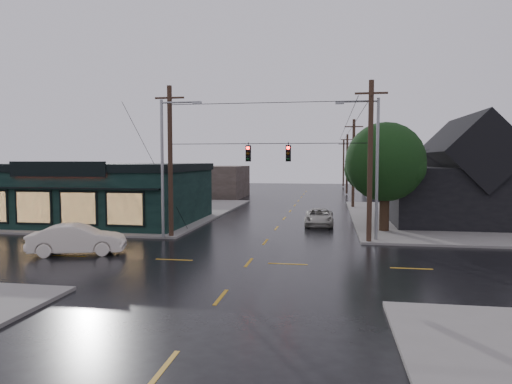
% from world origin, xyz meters
% --- Properties ---
extents(ground_plane, '(160.00, 160.00, 0.00)m').
position_xyz_m(ground_plane, '(0.00, 0.00, 0.00)').
color(ground_plane, black).
extents(sidewalk_nw, '(28.00, 28.00, 0.15)m').
position_xyz_m(sidewalk_nw, '(-20.00, 20.00, 0.07)').
color(sidewalk_nw, slate).
rests_on(sidewalk_nw, ground).
extents(pizza_shop, '(16.30, 12.34, 4.90)m').
position_xyz_m(pizza_shop, '(-15.00, 12.94, 2.56)').
color(pizza_shop, black).
rests_on(pizza_shop, ground).
extents(ne_building, '(12.60, 11.60, 8.75)m').
position_xyz_m(ne_building, '(15.00, 17.00, 4.47)').
color(ne_building, black).
rests_on(ne_building, ground).
extents(corner_tree, '(5.69, 5.69, 7.81)m').
position_xyz_m(corner_tree, '(7.94, 11.18, 5.09)').
color(corner_tree, black).
rests_on(corner_tree, ground).
extents(utility_pole_nw, '(2.00, 0.32, 10.15)m').
position_xyz_m(utility_pole_nw, '(-6.50, 6.50, 0.00)').
color(utility_pole_nw, black).
rests_on(utility_pole_nw, ground).
extents(utility_pole_ne, '(2.00, 0.32, 10.15)m').
position_xyz_m(utility_pole_ne, '(6.50, 6.50, 0.00)').
color(utility_pole_ne, black).
rests_on(utility_pole_ne, ground).
extents(utility_pole_far_a, '(2.00, 0.32, 9.65)m').
position_xyz_m(utility_pole_far_a, '(6.50, 28.00, 0.00)').
color(utility_pole_far_a, black).
rests_on(utility_pole_far_a, ground).
extents(utility_pole_far_b, '(2.00, 0.32, 9.15)m').
position_xyz_m(utility_pole_far_b, '(6.50, 48.00, 0.00)').
color(utility_pole_far_b, black).
rests_on(utility_pole_far_b, ground).
extents(utility_pole_far_c, '(2.00, 0.32, 9.15)m').
position_xyz_m(utility_pole_far_c, '(6.50, 68.00, 0.00)').
color(utility_pole_far_c, black).
rests_on(utility_pole_far_c, ground).
extents(span_signal_assembly, '(13.00, 0.48, 1.23)m').
position_xyz_m(span_signal_assembly, '(0.10, 6.50, 5.70)').
color(span_signal_assembly, black).
rests_on(span_signal_assembly, ground).
extents(streetlight_nw, '(5.40, 0.30, 9.15)m').
position_xyz_m(streetlight_nw, '(-6.80, 5.80, 0.00)').
color(streetlight_nw, gray).
rests_on(streetlight_nw, ground).
extents(streetlight_ne, '(5.40, 0.30, 9.15)m').
position_xyz_m(streetlight_ne, '(7.00, 7.20, 0.00)').
color(streetlight_ne, gray).
rests_on(streetlight_ne, ground).
extents(bg_building_west, '(12.00, 10.00, 4.40)m').
position_xyz_m(bg_building_west, '(-14.00, 40.00, 2.20)').
color(bg_building_west, '#342C26').
rests_on(bg_building_west, ground).
extents(bg_building_east, '(14.00, 12.00, 5.60)m').
position_xyz_m(bg_building_east, '(16.00, 45.00, 2.80)').
color(bg_building_east, '#2A292F').
rests_on(bg_building_east, ground).
extents(sedan_cream, '(5.41, 3.29, 1.68)m').
position_xyz_m(sedan_cream, '(-9.78, 0.49, 0.84)').
color(sedan_cream, silver).
rests_on(sedan_cream, ground).
extents(suv_silver, '(2.28, 4.83, 1.33)m').
position_xyz_m(suv_silver, '(3.21, 13.96, 0.67)').
color(suv_silver, '#ABA99E').
rests_on(suv_silver, ground).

